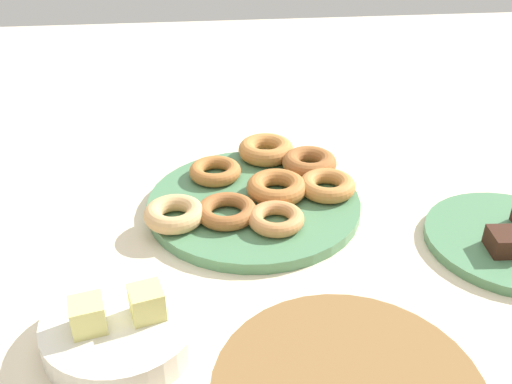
# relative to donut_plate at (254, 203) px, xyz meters

# --- Properties ---
(ground_plane) EXTENTS (2.40, 2.40, 0.00)m
(ground_plane) POSITION_rel_donut_plate_xyz_m (0.00, 0.00, -0.01)
(ground_plane) COLOR beige
(donut_plate) EXTENTS (0.33, 0.33, 0.02)m
(donut_plate) POSITION_rel_donut_plate_xyz_m (0.00, 0.00, 0.00)
(donut_plate) COLOR #4C7F56
(donut_plate) RESTS_ON ground_plane
(donut_0) EXTENTS (0.12, 0.12, 0.02)m
(donut_0) POSITION_rel_donut_plate_xyz_m (0.05, 0.05, 0.02)
(donut_0) COLOR #995B2D
(donut_0) RESTS_ON donut_plate
(donut_1) EXTENTS (0.11, 0.11, 0.02)m
(donut_1) POSITION_rel_donut_plate_xyz_m (0.06, -0.08, 0.02)
(donut_1) COLOR #AD6B33
(donut_1) RESTS_ON donut_plate
(donut_2) EXTENTS (0.09, 0.09, 0.03)m
(donut_2) POSITION_rel_donut_plate_xyz_m (-0.12, -0.01, 0.02)
(donut_2) COLOR #BC7A3D
(donut_2) RESTS_ON donut_plate
(donut_3) EXTENTS (0.11, 0.11, 0.03)m
(donut_3) POSITION_rel_donut_plate_xyz_m (-0.04, -0.01, 0.02)
(donut_3) COLOR #AD6B33
(donut_3) RESTS_ON donut_plate
(donut_4) EXTENTS (0.10, 0.10, 0.02)m
(donut_4) POSITION_rel_donut_plate_xyz_m (-0.02, 0.08, 0.02)
(donut_4) COLOR #C6844C
(donut_4) RESTS_ON donut_plate
(donut_5) EXTENTS (0.14, 0.14, 0.03)m
(donut_5) POSITION_rel_donut_plate_xyz_m (-0.04, -0.14, 0.02)
(donut_5) COLOR #BC7A3D
(donut_5) RESTS_ON donut_plate
(donut_6) EXTENTS (0.10, 0.10, 0.03)m
(donut_6) POSITION_rel_donut_plate_xyz_m (0.12, 0.05, 0.02)
(donut_6) COLOR tan
(donut_6) RESTS_ON donut_plate
(donut_7) EXTENTS (0.12, 0.12, 0.03)m
(donut_7) POSITION_rel_donut_plate_xyz_m (-0.10, -0.08, 0.02)
(donut_7) COLOR #995B2D
(donut_7) RESTS_ON donut_plate
(cake_plate) EXTENTS (0.24, 0.24, 0.01)m
(cake_plate) POSITION_rel_donut_plate_xyz_m (-0.35, 0.14, -0.00)
(cake_plate) COLOR #4C7F56
(cake_plate) RESTS_ON ground_plane
(brownie_far) EXTENTS (0.05, 0.05, 0.03)m
(brownie_far) POSITION_rel_donut_plate_xyz_m (-0.32, 0.17, 0.02)
(brownie_far) COLOR #381E14
(brownie_far) RESTS_ON cake_plate
(fruit_bowl) EXTENTS (0.18, 0.18, 0.04)m
(fruit_bowl) POSITION_rel_donut_plate_xyz_m (0.18, 0.26, 0.01)
(fruit_bowl) COLOR silver
(fruit_bowl) RESTS_ON ground_plane
(melon_chunk_left) EXTENTS (0.04, 0.04, 0.04)m
(melon_chunk_left) POSITION_rel_donut_plate_xyz_m (0.15, 0.26, 0.04)
(melon_chunk_left) COLOR #DBD67A
(melon_chunk_left) RESTS_ON fruit_bowl
(melon_chunk_right) EXTENTS (0.04, 0.04, 0.04)m
(melon_chunk_right) POSITION_rel_donut_plate_xyz_m (0.21, 0.28, 0.04)
(melon_chunk_right) COLOR #DBD67A
(melon_chunk_right) RESTS_ON fruit_bowl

